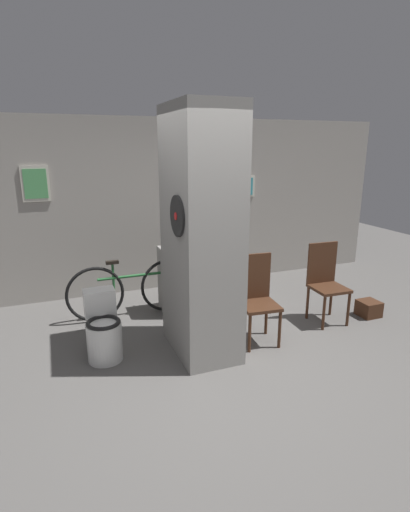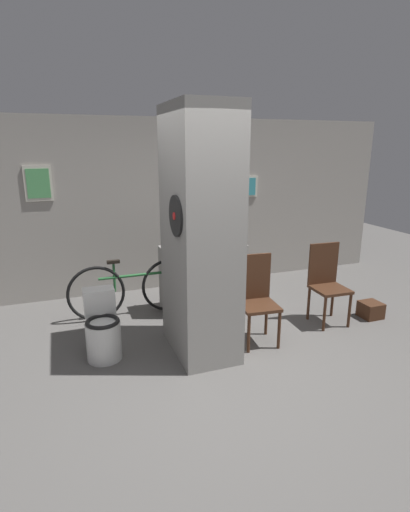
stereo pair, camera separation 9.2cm
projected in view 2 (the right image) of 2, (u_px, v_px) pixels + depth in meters
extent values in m
plane|color=#5B5956|center=(218.00, 370.00, 4.05)|extent=(14.00, 14.00, 0.00)
cube|color=gray|center=(154.00, 206.00, 6.08)|extent=(8.00, 0.06, 2.60)
cube|color=beige|center=(38.00, 183.00, 5.40)|extent=(0.36, 0.02, 0.48)
cube|color=#4C9959|center=(38.00, 183.00, 5.39)|extent=(0.30, 0.01, 0.39)
cube|color=beige|center=(245.00, 187.00, 6.47)|extent=(0.44, 0.02, 0.34)
cube|color=teal|center=(245.00, 187.00, 6.45)|extent=(0.36, 0.01, 0.28)
cube|color=beige|center=(198.00, 169.00, 6.12)|extent=(0.28, 0.02, 0.38)
cube|color=#B24C8C|center=(199.00, 169.00, 6.11)|extent=(0.23, 0.01, 0.31)
cube|color=gray|center=(200.00, 235.00, 4.14)|extent=(0.61, 0.98, 2.60)
cylinder|color=black|center=(176.00, 216.00, 3.79)|extent=(0.03, 0.40, 0.40)
cylinder|color=red|center=(174.00, 216.00, 3.78)|extent=(0.01, 0.07, 0.07)
cube|color=gray|center=(203.00, 277.00, 5.49)|extent=(1.14, 0.44, 0.89)
cylinder|color=white|center=(104.00, 341.00, 4.21)|extent=(0.37, 0.37, 0.41)
torus|color=black|center=(102.00, 322.00, 4.15)|extent=(0.36, 0.36, 0.04)
cube|color=white|center=(99.00, 301.00, 4.34)|extent=(0.33, 0.20, 0.29)
cylinder|color=#422616|center=(249.00, 334.00, 4.33)|extent=(0.04, 0.04, 0.44)
cylinder|color=#422616|center=(279.00, 330.00, 4.42)|extent=(0.04, 0.04, 0.44)
cylinder|color=#422616|center=(238.00, 320.00, 4.67)|extent=(0.04, 0.04, 0.44)
cylinder|color=#422616|center=(266.00, 317.00, 4.76)|extent=(0.04, 0.04, 0.44)
cube|color=#422616|center=(259.00, 306.00, 4.48)|extent=(0.45, 0.45, 0.04)
cube|color=#422616|center=(253.00, 277.00, 4.58)|extent=(0.41, 0.07, 0.53)
cylinder|color=#422616|center=(324.00, 314.00, 4.84)|extent=(0.04, 0.04, 0.44)
cylinder|color=#422616|center=(349.00, 311.00, 4.94)|extent=(0.04, 0.04, 0.44)
cylinder|color=#422616|center=(309.00, 303.00, 5.17)|extent=(0.04, 0.04, 0.44)
cylinder|color=#422616|center=(332.00, 300.00, 5.27)|extent=(0.04, 0.04, 0.44)
cube|color=#422616|center=(330.00, 289.00, 4.99)|extent=(0.43, 0.43, 0.04)
cube|color=#422616|center=(323.00, 263.00, 5.09)|extent=(0.41, 0.05, 0.53)
torus|color=black|center=(96.00, 294.00, 5.10)|extent=(0.73, 0.04, 0.73)
torus|color=black|center=(169.00, 285.00, 5.42)|extent=(0.73, 0.04, 0.73)
cylinder|color=#266633|center=(133.00, 276.00, 5.21)|extent=(0.88, 0.04, 0.04)
cylinder|color=#266633|center=(114.00, 278.00, 5.13)|extent=(0.03, 0.03, 0.38)
cylinder|color=#266633|center=(165.00, 272.00, 5.35)|extent=(0.03, 0.03, 0.35)
cube|color=black|center=(113.00, 262.00, 5.07)|extent=(0.16, 0.06, 0.04)
cylinder|color=#262626|center=(164.00, 260.00, 5.30)|extent=(0.03, 0.42, 0.03)
cylinder|color=#19598C|center=(184.00, 242.00, 5.21)|extent=(0.06, 0.06, 0.16)
cylinder|color=#19598C|center=(184.00, 234.00, 5.18)|extent=(0.03, 0.03, 0.07)
sphere|color=#333333|center=(184.00, 231.00, 5.17)|extent=(0.03, 0.03, 0.03)
cylinder|color=silver|center=(175.00, 243.00, 5.26)|extent=(0.06, 0.06, 0.12)
cylinder|color=silver|center=(174.00, 237.00, 5.24)|extent=(0.03, 0.03, 0.05)
sphere|color=#333333|center=(174.00, 234.00, 5.23)|extent=(0.03, 0.03, 0.03)
cube|color=#422616|center=(371.00, 310.00, 5.26)|extent=(0.26, 0.26, 0.21)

